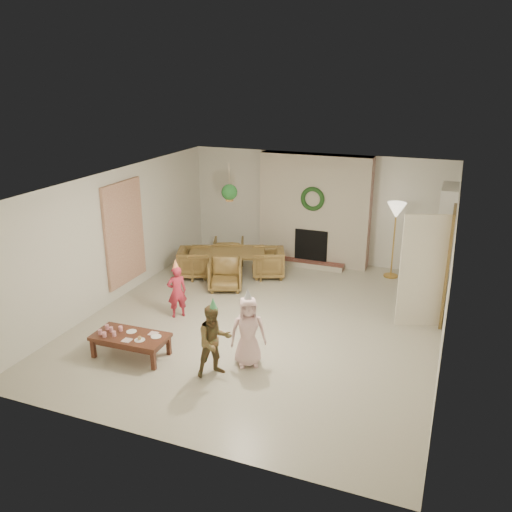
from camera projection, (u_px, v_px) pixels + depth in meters
The scene contains 56 objects.
floor at pixel (264, 320), 9.42m from camera, with size 7.00×7.00×0.00m, color #B7B29E.
ceiling at pixel (264, 182), 8.59m from camera, with size 7.00×7.00×0.00m, color white.
wall_back at pixel (317, 208), 12.08m from camera, with size 7.00×7.00×0.00m, color silver.
wall_front at pixel (155, 349), 5.93m from camera, with size 7.00×7.00×0.00m, color silver.
wall_left at pixel (116, 236), 10.03m from camera, with size 7.00×7.00×0.00m, color silver.
wall_right at pixel (449, 278), 7.98m from camera, with size 7.00×7.00×0.00m, color silver.
fireplace_mass at pixel (315, 210), 11.91m from camera, with size 2.50×0.40×2.50m, color #501517.
fireplace_hearth at pixel (309, 264), 11.99m from camera, with size 1.60×0.30×0.12m, color #5A1E18.
fireplace_firebox at pixel (311, 246), 12.01m from camera, with size 0.75×0.12×0.75m, color black.
fireplace_wreath at pixel (312, 199), 11.60m from camera, with size 0.54×0.54×0.10m, color #163A15.
floor_lamp_base at pixel (391, 276), 11.43m from camera, with size 0.31×0.31×0.03m, color gold.
floor_lamp_post at pixel (394, 243), 11.18m from camera, with size 0.03×0.03×1.48m, color gold.
floor_lamp_shade at pixel (397, 210), 10.94m from camera, with size 0.39×0.39×0.33m, color beige.
bookshelf_carcass at pixel (444, 243), 10.11m from camera, with size 0.30×1.00×2.20m, color white.
bookshelf_shelf_a at pixel (439, 274), 10.33m from camera, with size 0.30×0.92×0.03m, color white.
bookshelf_shelf_b at pixel (441, 255), 10.20m from camera, with size 0.30×0.92×0.03m, color white.
bookshelf_shelf_c at pixel (444, 235), 10.06m from camera, with size 0.30×0.92×0.03m, color white.
bookshelf_shelf_d at pixel (446, 215), 9.93m from camera, with size 0.30×0.92×0.03m, color white.
books_row_lower at pixel (438, 270), 10.16m from camera, with size 0.20×0.40×0.24m, color maroon.
books_row_mid at pixel (441, 247), 10.20m from camera, with size 0.20×0.44×0.24m, color #256189.
books_row_upper at pixel (443, 230), 9.94m from camera, with size 0.20×0.36×0.22m, color #A68623.
door_frame at pixel (448, 266), 9.12m from camera, with size 0.05×0.86×2.04m, color brown.
door_leaf at pixel (423, 271), 8.93m from camera, with size 0.05×0.80×2.00m, color beige.
curtain_panel at pixel (124, 233), 10.19m from camera, with size 0.06×1.20×2.00m, color beige.
dining_table at pixel (227, 264), 11.35m from camera, with size 1.60×0.89×0.56m, color brown.
dining_chair_near at pixel (225, 275), 10.68m from camera, with size 0.67×0.69×0.62m, color brown.
dining_chair_far at pixel (229, 252), 12.01m from camera, with size 0.67×0.69×0.62m, color brown.
dining_chair_left at pixel (194, 263), 11.34m from camera, with size 0.67×0.69×0.62m, color brown.
dining_chair_right at pixel (268, 263), 11.34m from camera, with size 0.67×0.69×0.62m, color brown.
hanging_plant_cord at pixel (229, 181), 10.47m from camera, with size 0.01×0.01×0.70m, color tan.
hanging_plant_pot at pixel (229, 198), 10.59m from camera, with size 0.16×0.16×0.12m, color olive.
hanging_plant_foliage at pixel (229, 192), 10.55m from camera, with size 0.32×0.32×0.32m, color #17451C.
coffee_table_top at pixel (130, 337), 8.14m from camera, with size 1.17×0.58×0.05m, color #532A1B.
coffee_table_apron at pixel (131, 340), 8.16m from camera, with size 1.08×0.49×0.07m, color #532A1B.
coffee_leg_fl at pixel (93, 348), 8.15m from camera, with size 0.06×0.06×0.30m, color #532A1B.
coffee_leg_fr at pixel (153, 360), 7.82m from camera, with size 0.06×0.06×0.30m, color #532A1B.
coffee_leg_bl at pixel (111, 335), 8.57m from camera, with size 0.06×0.06×0.30m, color #532A1B.
coffee_leg_br at pixel (169, 346), 8.24m from camera, with size 0.06×0.06×0.30m, color #532A1B.
cup_a at pixel (100, 332), 8.14m from camera, with size 0.06×0.06×0.08m, color white.
cup_b at pixel (107, 327), 8.29m from camera, with size 0.06×0.06×0.08m, color white.
cup_c at pixel (104, 334), 8.06m from camera, with size 0.06×0.06×0.08m, color white.
cup_d at pixel (111, 329), 8.22m from camera, with size 0.06×0.06×0.08m, color white.
cup_e at pixel (114, 334), 8.09m from camera, with size 0.06×0.06×0.08m, color white.
cup_f at pixel (121, 329), 8.24m from camera, with size 0.06×0.06×0.08m, color white.
plate_a at pixel (131, 331), 8.24m from camera, with size 0.16×0.16×0.01m, color white.
plate_b at pixel (140, 340), 7.97m from camera, with size 0.16×0.16×0.01m, color white.
plate_c at pixel (156, 337), 8.08m from camera, with size 0.16×0.16×0.01m, color white.
food_scoop at pixel (140, 338), 7.96m from camera, with size 0.06×0.06×0.06m, color tan.
napkin_left at pixel (127, 340), 7.97m from camera, with size 0.13×0.13×0.01m, color #DEA4A6.
napkin_right at pixel (153, 334), 8.17m from camera, with size 0.13×0.13×0.01m, color #DEA4A6.
child_red at pixel (177, 292), 9.41m from camera, with size 0.35×0.23×0.97m, color #B02538.
party_hat_red at pixel (175, 264), 9.24m from camera, with size 0.13×0.13×0.18m, color #F9D253.
child_plaid at pixel (214, 341), 7.56m from camera, with size 0.53×0.41×1.09m, color brown.
party_hat_plaid at pixel (213, 304), 7.37m from camera, with size 0.13×0.13×0.18m, color #4DB56B.
child_pink at pixel (248, 331), 7.83m from camera, with size 0.54×0.35×1.10m, color #F8C7C8.
party_hat_pink at pixel (248, 295), 7.64m from camera, with size 0.14×0.14×0.20m, color #BABBC1.
Camera 1 is at (2.95, -7.98, 4.20)m, focal length 36.97 mm.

